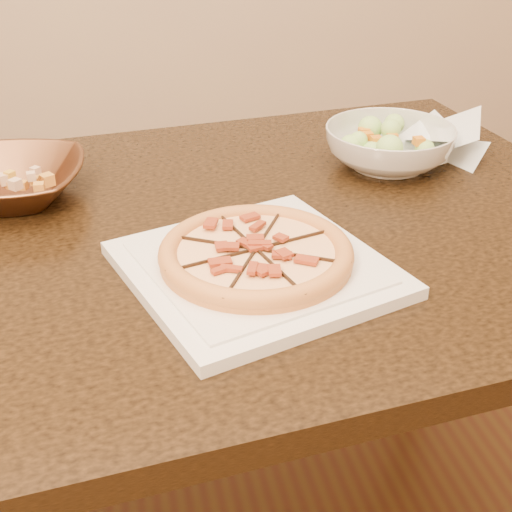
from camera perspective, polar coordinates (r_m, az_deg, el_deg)
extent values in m
cube|color=#32200F|center=(1.10, -6.53, 1.12)|extent=(1.52, 1.06, 0.04)
cylinder|color=#32200F|center=(1.77, 13.51, -1.67)|extent=(0.07, 0.07, 0.71)
cube|color=silver|center=(0.97, 0.00, -1.08)|extent=(0.41, 0.41, 0.02)
cube|color=silver|center=(0.96, 0.00, -0.52)|extent=(0.35, 0.35, 0.00)
cylinder|color=#DD763F|center=(0.96, 0.00, -0.10)|extent=(0.26, 0.26, 0.01)
torus|color=#DD763F|center=(0.95, 0.00, 0.31)|extent=(0.26, 0.26, 0.03)
cylinder|color=#FFC885|center=(0.95, 0.00, 0.26)|extent=(0.21, 0.21, 0.01)
cube|color=black|center=(0.95, 0.00, 0.52)|extent=(0.07, 0.25, 0.01)
cube|color=black|center=(0.95, 0.00, 0.52)|extent=(0.23, 0.13, 0.01)
cube|color=black|center=(0.95, 0.00, 0.52)|extent=(0.25, 0.07, 0.01)
cube|color=black|center=(0.95, 0.00, 0.52)|extent=(0.13, 0.23, 0.01)
cube|color=#A43C13|center=(0.96, 1.00, 0.93)|extent=(0.03, 0.02, 0.00)
cube|color=#A43C13|center=(0.98, 1.82, 1.53)|extent=(0.03, 0.02, 0.00)
cube|color=#A43C13|center=(1.00, 1.92, 2.30)|extent=(0.03, 0.03, 0.00)
cube|color=#A43C13|center=(0.97, 0.36, 1.40)|extent=(0.02, 0.03, 0.00)
cube|color=#A43C13|center=(0.99, -0.15, 2.08)|extent=(0.02, 0.03, 0.00)
cube|color=#A43C13|center=(1.01, -1.39, 2.61)|extent=(0.02, 0.03, 0.00)
cube|color=#A43C13|center=(0.97, -1.14, 1.45)|extent=(0.02, 0.03, 0.00)
cube|color=#A43C13|center=(0.98, -2.64, 1.68)|extent=(0.03, 0.03, 0.00)
cube|color=#A43C13|center=(0.98, -4.45, 1.54)|extent=(0.03, 0.03, 0.00)
cube|color=#A43C13|center=(0.95, -2.42, 0.79)|extent=(0.03, 0.02, 0.00)
cube|color=#A43C13|center=(0.94, -3.87, 0.31)|extent=(0.02, 0.01, 0.00)
cube|color=#A43C13|center=(0.94, -1.26, 0.36)|extent=(0.03, 0.02, 0.00)
cube|color=#A43C13|center=(0.92, -2.14, -0.31)|extent=(0.03, 0.02, 0.00)
cube|color=#A43C13|center=(0.90, -2.29, -1.25)|extent=(0.03, 0.03, 0.00)
cube|color=#A43C13|center=(0.92, -0.44, -0.21)|extent=(0.02, 0.03, 0.00)
cube|color=#A43C13|center=(0.90, 0.18, -1.00)|extent=(0.02, 0.03, 0.00)
cube|color=#A43C13|center=(0.88, 1.69, -1.66)|extent=(0.02, 0.03, 0.00)
cube|color=#A43C13|center=(0.92, 1.37, -0.24)|extent=(0.02, 0.03, 0.00)
cube|color=#A43C13|center=(0.92, 3.05, -0.47)|extent=(0.03, 0.03, 0.00)
cube|color=#A43C13|center=(0.94, 1.17, 0.46)|extent=(0.03, 0.03, 0.00)
cube|color=#A43C13|center=(0.95, 2.71, 0.56)|extent=(0.03, 0.02, 0.00)
cube|color=#A43C13|center=(0.96, 4.05, 1.06)|extent=(0.02, 0.01, 0.00)
imported|color=brown|center=(1.24, -19.26, 5.61)|extent=(0.29, 0.29, 0.06)
cube|color=tan|center=(1.23, -19.60, 7.50)|extent=(0.03, 0.03, 0.03)
cube|color=#BF7F2E|center=(1.23, -18.85, 7.69)|extent=(0.03, 0.03, 0.03)
cube|color=gold|center=(1.24, -18.35, 8.01)|extent=(0.03, 0.03, 0.03)
cube|color=tan|center=(1.26, -18.31, 8.36)|extent=(0.03, 0.03, 0.03)
cube|color=#BF7F2E|center=(1.23, -19.49, 7.67)|extent=(0.03, 0.03, 0.03)
cube|color=gold|center=(1.25, -19.71, 7.90)|extent=(0.03, 0.03, 0.03)
cube|color=#BF7F2E|center=(1.23, -19.66, 7.51)|extent=(0.03, 0.03, 0.03)
cube|color=gold|center=(1.22, -19.58, 7.45)|extent=(0.03, 0.03, 0.03)
cube|color=tan|center=(1.21, -19.19, 7.26)|extent=(0.03, 0.03, 0.03)
cube|color=#BF7F2E|center=(1.20, -18.35, 7.26)|extent=(0.03, 0.03, 0.03)
cube|color=gold|center=(1.20, -17.29, 7.48)|extent=(0.03, 0.03, 0.03)
imported|color=silver|center=(1.33, 10.60, 8.58)|extent=(0.28, 0.28, 0.07)
sphere|color=#AAE372|center=(1.31, 10.82, 10.80)|extent=(0.04, 0.04, 0.04)
sphere|color=#AAE372|center=(1.33, 11.33, 11.01)|extent=(0.04, 0.04, 0.04)
sphere|color=#AAE372|center=(1.35, 10.69, 11.40)|extent=(0.04, 0.04, 0.04)
sphere|color=#AAE372|center=(1.32, 10.47, 10.96)|extent=(0.04, 0.04, 0.04)
sphere|color=#AAE372|center=(1.32, 9.34, 11.04)|extent=(0.04, 0.04, 0.04)
sphere|color=#AAE372|center=(1.31, 10.71, 10.80)|extent=(0.04, 0.04, 0.04)
sphere|color=#AAE372|center=(1.29, 10.23, 10.56)|extent=(0.04, 0.04, 0.04)
sphere|color=#AAE372|center=(1.26, 10.97, 10.12)|extent=(0.04, 0.04, 0.04)
sphere|color=#AAE372|center=(1.30, 11.25, 10.60)|extent=(0.04, 0.04, 0.04)
sphere|color=#AAE372|center=(1.30, 12.42, 10.53)|extent=(0.04, 0.04, 0.04)
cube|color=orange|center=(1.34, 11.51, 10.80)|extent=(0.02, 0.02, 0.01)
cube|color=orange|center=(1.34, 9.69, 10.88)|extent=(0.02, 0.02, 0.01)
cube|color=orange|center=(1.30, 9.34, 10.33)|extent=(0.02, 0.02, 0.01)
cube|color=orange|center=(1.28, 11.01, 9.90)|extent=(0.02, 0.02, 0.01)
cube|color=orange|center=(1.31, 12.35, 10.20)|extent=(0.02, 0.02, 0.01)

